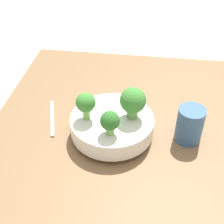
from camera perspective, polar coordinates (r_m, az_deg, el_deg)
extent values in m
plane|color=beige|center=(0.89, 1.62, -6.88)|extent=(6.00, 6.00, 0.00)
cube|color=brown|center=(0.87, 1.64, -6.14)|extent=(0.98, 0.77, 0.03)
cylinder|color=silver|center=(0.88, 0.00, -3.85)|extent=(0.10, 0.10, 0.01)
cylinder|color=silver|center=(0.86, 0.00, -2.31)|extent=(0.23, 0.23, 0.05)
cylinder|color=#7AB256|center=(0.79, -0.37, -3.25)|extent=(0.02, 0.02, 0.02)
sphere|color=#286023|center=(0.77, -0.38, -1.61)|extent=(0.05, 0.05, 0.05)
cylinder|color=#7AB256|center=(0.83, -4.70, -0.20)|extent=(0.02, 0.02, 0.03)
sphere|color=#387A2D|center=(0.81, -4.83, 1.74)|extent=(0.05, 0.05, 0.05)
cylinder|color=#609347|center=(0.83, 3.73, -0.04)|extent=(0.03, 0.03, 0.03)
sphere|color=#387A2D|center=(0.81, 3.85, 2.13)|extent=(0.07, 0.07, 0.07)
cylinder|color=#33567F|center=(0.86, 14.02, -2.28)|extent=(0.07, 0.07, 0.10)
cube|color=silver|center=(0.95, -10.86, -1.06)|extent=(0.16, 0.06, 0.01)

